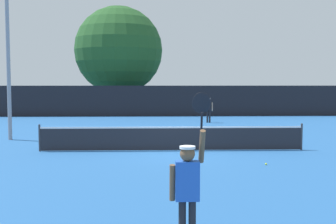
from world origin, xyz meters
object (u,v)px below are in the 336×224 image
parked_car_near (85,102)px  player_receiving (209,108)px  large_tree (119,50)px  parked_car_mid (137,102)px  player_serving (188,182)px  parked_car_far (265,102)px  light_pole (8,41)px  tennis_ball (266,164)px

parked_car_near → player_receiving: bearing=-53.5°
large_tree → parked_car_mid: bearing=54.1°
player_serving → player_receiving: bearing=81.7°
player_serving → parked_car_far: (10.30, 33.65, -0.37)m
player_receiving → light_pole: bearing=37.5°
player_serving → light_pole: 15.70m
parked_car_mid → player_receiving: bearing=-63.7°
player_receiving → tennis_ball: 14.55m
tennis_ball → large_tree: size_ratio=0.01×
parked_car_near → parked_car_mid: bearing=-0.4°
light_pole → parked_car_far: 27.17m
player_serving → parked_car_near: 35.00m
player_serving → parked_car_far: 35.20m
player_serving → parked_car_mid: (-2.24, 34.44, -0.37)m
player_serving → tennis_ball: 7.73m
player_receiving → large_tree: bearing=-57.3°
tennis_ball → light_pole: bearing=148.6°
parked_car_mid → parked_car_far: (12.54, -0.79, 0.00)m
player_receiving → parked_car_mid: 14.04m
parked_car_far → player_receiving: bearing=-127.3°
player_serving → light_pole: size_ratio=0.31×
player_receiving → parked_car_far: size_ratio=0.37×
large_tree → parked_car_far: bearing=5.5°
light_pole → large_tree: large_tree is taller
light_pole → parked_car_mid: size_ratio=1.91×
light_pole → large_tree: bearing=79.2°
parked_car_near → parked_car_mid: same height
player_serving → large_tree: 32.82m
parked_car_mid → parked_car_far: 12.56m
player_receiving → parked_car_far: (7.15, 12.17, -0.22)m
player_serving → large_tree: (-3.79, 32.29, 4.51)m
player_serving → large_tree: large_tree is taller
tennis_ball → light_pole: (-10.54, 6.44, 4.64)m
light_pole → player_serving: bearing=-61.1°
player_receiving → parked_car_mid: size_ratio=0.38×
tennis_ball → player_serving: bearing=-114.4°
player_receiving → parked_car_far: 14.12m
large_tree → tennis_ball: bearing=-74.6°
large_tree → player_serving: bearing=-83.3°
player_serving → parked_car_mid: size_ratio=0.60×
parked_car_mid → parked_car_near: bearing=-174.0°
tennis_ball → parked_car_far: 27.64m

